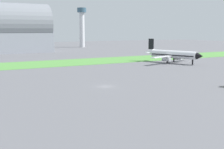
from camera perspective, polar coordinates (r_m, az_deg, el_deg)
ground_plane at (r=81.82m, az=-1.25°, el=-2.29°), size 600.00×600.00×0.00m
grass_taxiway_strip at (r=138.95m, az=-13.34°, el=1.95°), size 360.00×28.00×0.08m
airplane_parked_jet_far at (r=142.30m, az=11.44°, el=3.76°), size 30.46×30.16×11.04m
control_tower at (r=269.58m, az=-5.74°, el=9.54°), size 8.00×8.00×34.45m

